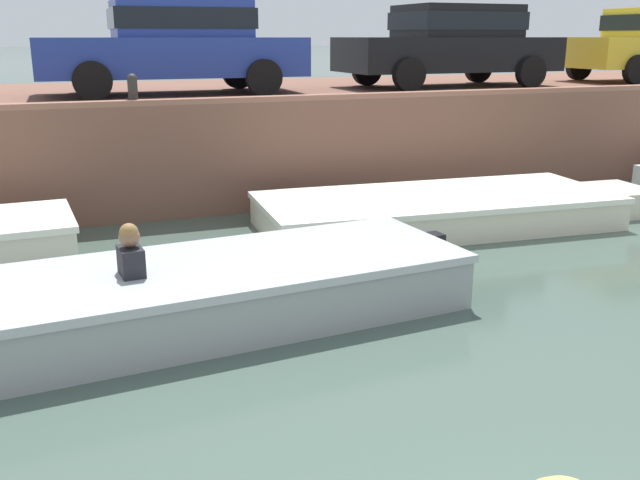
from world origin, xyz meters
The scene contains 8 objects.
ground_plane centered at (0.00, 4.53, 0.00)m, with size 400.00×400.00×0.00m, color #42564C.
far_quay_wall centered at (0.00, 12.06, 0.85)m, with size 60.00×6.00×1.70m, color brown.
far_wall_coping centered at (0.00, 9.18, 1.74)m, with size 60.00×0.24×0.08m, color #925F4C.
boat_moored_central_cream centered at (3.31, 7.30, 0.23)m, with size 6.18×2.41×0.47m.
motorboat_passing centered at (-0.98, 4.94, 0.29)m, with size 6.10×2.14×1.06m.
car_left_inner_blue centered at (0.09, 11.14, 2.55)m, with size 4.43×2.08×1.54m.
car_centre_black centered at (5.46, 11.15, 2.55)m, with size 4.29×2.01×1.54m.
mooring_bollard_mid centered at (-0.86, 9.31, 1.94)m, with size 0.15×0.15×0.45m.
Camera 1 is at (-2.05, -1.43, 2.66)m, focal length 40.00 mm.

